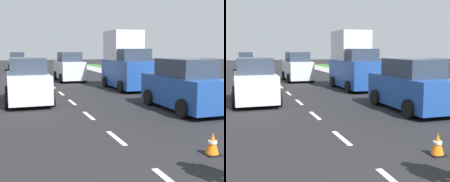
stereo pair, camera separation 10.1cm
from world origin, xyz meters
The scene contains 8 objects.
ground_plane centered at (0.00, 21.00, 0.00)m, with size 96.00×96.00×0.00m, color black.
lane_center_line centered at (0.00, 25.20, 0.00)m, with size 0.14×46.40×0.01m.
traffic_cone_near centered at (1.65, 3.74, 0.26)m, with size 0.36×0.36×0.52m.
delivery_truck centered at (4.16, 15.52, 1.61)m, with size 2.16×4.60×3.54m.
car_oncoming_lead centered at (-1.89, 12.17, 0.94)m, with size 1.99×3.84×2.03m.
car_oncoming_third centered at (-1.65, 34.54, 0.96)m, with size 1.99×4.11×2.08m.
car_parked_curbside centered at (3.88, 8.59, 0.95)m, with size 1.93×4.38×2.04m.
car_outgoing_far centered at (1.75, 21.24, 1.02)m, with size 1.96×4.08×2.19m.
Camera 2 is at (-2.64, -1.98, 2.41)m, focal length 49.14 mm.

